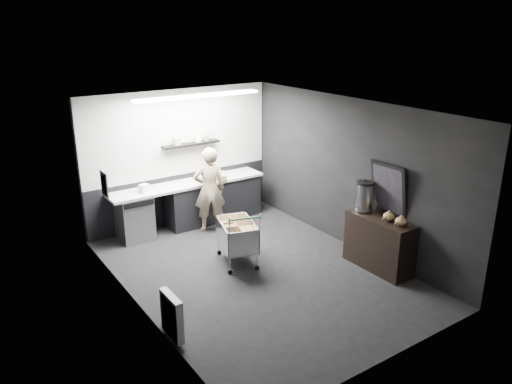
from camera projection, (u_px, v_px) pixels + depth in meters
floor at (257, 272)px, 8.24m from camera, size 5.50×5.50×0.00m
ceiling at (257, 109)px, 7.36m from camera, size 5.50×5.50×0.00m
wall_back at (180, 157)px, 9.95m from camera, size 5.50×0.00×5.50m
wall_front at (394, 262)px, 5.65m from camera, size 5.50×0.00×5.50m
wall_left at (135, 223)px, 6.74m from camera, size 0.00×5.50×5.50m
wall_right at (350, 174)px, 8.87m from camera, size 0.00×5.50×5.50m
kitchen_wall_panel at (179, 133)px, 9.78m from camera, size 3.95×0.02×1.70m
dado_panel at (182, 198)px, 10.22m from camera, size 3.95×0.02×1.00m
floating_shelf at (191, 144)px, 9.87m from camera, size 1.20×0.22×0.04m
wall_clock at (239, 111)px, 10.41m from camera, size 0.20×0.03×0.20m
poster at (104, 184)px, 7.70m from camera, size 0.02×0.30×0.40m
poster_red_band at (104, 179)px, 7.68m from camera, size 0.02×0.22×0.10m
radiator at (172, 316)px, 6.40m from camera, size 0.10×0.50×0.60m
ceiling_strip at (198, 96)px, 8.82m from camera, size 2.40×0.20×0.04m
prep_counter at (195, 202)px, 10.06m from camera, size 3.20×0.61×0.90m
person at (209, 190)px, 9.63m from camera, size 0.71×0.58×1.69m
shopping_cart at (237, 237)px, 8.43m from camera, size 0.78×1.06×1.00m
sideboard at (379, 236)px, 8.23m from camera, size 0.51×1.20×1.79m
fire_extinguisher at (167, 309)px, 6.77m from camera, size 0.14×0.14×0.46m
cardboard_box at (212, 177)px, 10.06m from camera, size 0.64×0.57×0.11m
pink_tub at (202, 175)px, 9.98m from camera, size 0.23×0.23×0.23m
white_container at (144, 188)px, 9.28m from camera, size 0.21×0.19×0.15m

